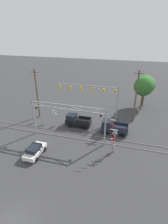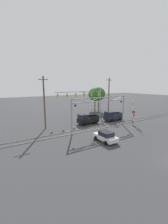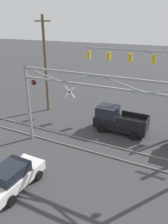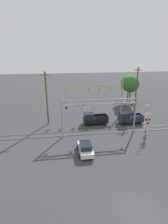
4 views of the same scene
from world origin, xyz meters
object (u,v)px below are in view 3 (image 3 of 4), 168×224
Objects in this scene: crossing_gantry at (98,102)px; traffic_signal_span at (167,68)px; pickup_truck_lead at (118,120)px; utility_pole_left at (45,64)px; sedan_waiting at (13,176)px.

traffic_signal_span is at bearing 69.93° from crossing_gantry.
pickup_truck_lead is (0.07, 4.52, -3.18)m from crossing_gantry.
crossing_gantry is 9.17m from traffic_signal_span.
crossing_gantry is at bearing -34.97° from utility_pole_left.
traffic_signal_span is 15.73m from sedan_waiting.
crossing_gantry is 10.42m from utility_pole_left.
pickup_truck_lead is at bearing -127.15° from traffic_signal_span.
sedan_waiting is (-3.09, -5.19, -3.45)m from crossing_gantry.
utility_pole_left is (-8.51, 5.95, 0.83)m from crossing_gantry.
pickup_truck_lead is 10.21m from sedan_waiting.
sedan_waiting is (-3.15, -9.70, -0.27)m from pickup_truck_lead.
traffic_signal_span is at bearing 52.85° from pickup_truck_lead.
utility_pole_left is (-5.42, 11.14, 4.28)m from sedan_waiting.
crossing_gantry is at bearing 59.22° from sedan_waiting.
traffic_signal_span is 2.64× the size of pickup_truck_lead.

